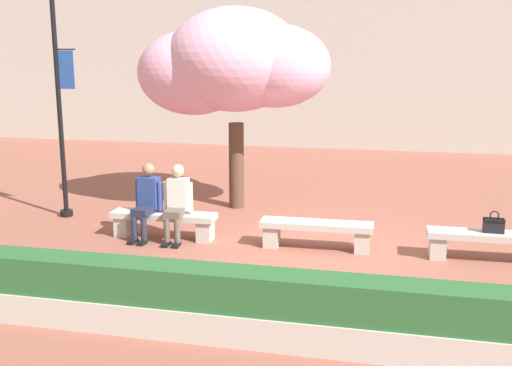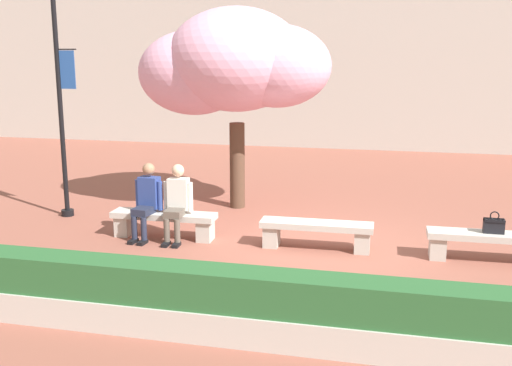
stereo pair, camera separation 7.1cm
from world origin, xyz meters
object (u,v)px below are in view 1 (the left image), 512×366
at_px(stone_bench_west_end, 164,221).
at_px(person_seated_right, 177,200).
at_px(stone_bench_center, 488,242).
at_px(cherry_tree_main, 233,65).
at_px(person_seated_left, 147,198).
at_px(lamp_post_with_banner, 58,81).
at_px(handbag, 494,224).
at_px(stone_bench_near_west, 317,231).

relative_size(stone_bench_west_end, person_seated_right, 1.41).
bearing_deg(stone_bench_center, cherry_tree_main, 153.86).
xyz_separation_m(stone_bench_west_end, person_seated_left, (-0.27, -0.05, 0.39)).
xyz_separation_m(cherry_tree_main, lamp_post_with_banner, (-3.01, -1.35, -0.29)).
relative_size(person_seated_left, lamp_post_with_banner, 0.30).
bearing_deg(stone_bench_center, stone_bench_west_end, 180.00).
distance_m(person_seated_right, lamp_post_with_banner, 3.40).
bearing_deg(stone_bench_west_end, cherry_tree_main, 74.17).
distance_m(person_seated_right, handbag, 5.04).
bearing_deg(person_seated_right, cherry_tree_main, 80.86).
distance_m(stone_bench_west_end, handbag, 5.31).
xyz_separation_m(stone_bench_near_west, handbag, (2.68, 0.02, 0.28)).
distance_m(cherry_tree_main, lamp_post_with_banner, 3.31).
height_order(handbag, lamp_post_with_banner, lamp_post_with_banner).
height_order(stone_bench_center, handbag, handbag).
relative_size(stone_bench_center, handbag, 5.37).
bearing_deg(lamp_post_with_banner, stone_bench_center, -6.83).
xyz_separation_m(person_seated_left, handbag, (5.58, 0.07, -0.12)).
bearing_deg(stone_bench_center, person_seated_left, -179.45).
distance_m(stone_bench_center, person_seated_right, 5.00).
height_order(handbag, cherry_tree_main, cherry_tree_main).
distance_m(stone_bench_near_west, stone_bench_center, 2.62).
xyz_separation_m(stone_bench_center, person_seated_left, (-5.52, -0.05, 0.39)).
distance_m(stone_bench_near_west, lamp_post_with_banner, 5.57).
bearing_deg(cherry_tree_main, person_seated_right, -99.14).
distance_m(handbag, cherry_tree_main, 5.67).
relative_size(stone_bench_center, cherry_tree_main, 0.45).
distance_m(stone_bench_center, lamp_post_with_banner, 8.01).
distance_m(person_seated_left, lamp_post_with_banner, 2.99).
bearing_deg(person_seated_left, stone_bench_center, 0.55).
xyz_separation_m(stone_bench_near_west, person_seated_right, (-2.36, -0.05, 0.39)).
xyz_separation_m(person_seated_left, cherry_tree_main, (0.91, 2.31, 2.19)).
height_order(stone_bench_west_end, person_seated_left, person_seated_left).
xyz_separation_m(handbag, lamp_post_with_banner, (-7.68, 0.90, 2.03)).
xyz_separation_m(stone_bench_west_end, cherry_tree_main, (0.64, 2.26, 2.59)).
distance_m(stone_bench_west_end, lamp_post_with_banner, 3.43).
relative_size(stone_bench_center, person_seated_right, 1.41).
bearing_deg(stone_bench_near_west, person_seated_right, -178.70).
bearing_deg(stone_bench_center, stone_bench_near_west, 180.00).
bearing_deg(cherry_tree_main, handbag, -25.70).
bearing_deg(handbag, person_seated_left, -179.30).
xyz_separation_m(stone_bench_west_end, stone_bench_center, (5.25, 0.00, 0.00)).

